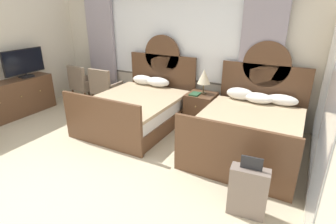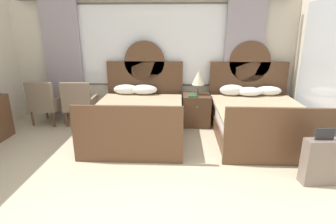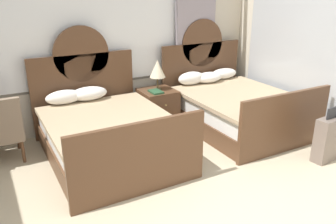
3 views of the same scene
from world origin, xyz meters
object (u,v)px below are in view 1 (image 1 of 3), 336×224
tv_flatscreen (24,63)px  nightstand_between_beds (201,109)px  bed_near_mirror (249,129)px  armchair_by_window_centre (83,83)px  book_on_nightstand (195,94)px  dresser_minibar (15,98)px  bed_near_window (138,107)px  suitcase_on_floor (248,191)px  table_lamp_on_nightstand (204,77)px  armchair_by_window_left (105,87)px

tv_flatscreen → nightstand_between_beds: bearing=17.7°
bed_near_mirror → nightstand_between_beds: bed_near_mirror is taller
armchair_by_window_centre → nightstand_between_beds: bearing=2.1°
bed_near_mirror → book_on_nightstand: 1.37m
dresser_minibar → nightstand_between_beds: bearing=22.3°
tv_flatscreen → dresser_minibar: bearing=-94.1°
bed_near_window → suitcase_on_floor: size_ratio=2.83×
dresser_minibar → bed_near_mirror: bearing=10.8°
suitcase_on_floor → bed_near_mirror: bearing=102.3°
bed_near_mirror → bed_near_window: bearing=-179.8°
nightstand_between_beds → table_lamp_on_nightstand: (0.02, 0.04, 0.68)m
armchair_by_window_left → armchair_by_window_centre: 0.73m
bed_near_window → suitcase_on_floor: (2.64, -1.62, -0.04)m
bed_near_window → armchair_by_window_left: size_ratio=2.35×
tv_flatscreen → armchair_by_window_centre: tv_flatscreen is taller
dresser_minibar → armchair_by_window_left: bearing=47.2°
bed_near_window → armchair_by_window_centre: bed_near_window is taller
bed_near_window → dresser_minibar: bearing=-160.8°
book_on_nightstand → tv_flatscreen: (-3.73, -1.11, 0.48)m
nightstand_between_beds → tv_flatscreen: tv_flatscreen is taller
nightstand_between_beds → suitcase_on_floor: bearing=-56.5°
bed_near_mirror → armchair_by_window_left: size_ratio=2.35×
bed_near_window → nightstand_between_beds: bearing=29.1°
suitcase_on_floor → armchair_by_window_centre: bearing=155.6°
nightstand_between_beds → suitcase_on_floor: (1.50, -2.26, -0.01)m
suitcase_on_floor → dresser_minibar: bearing=172.8°
bed_near_window → tv_flatscreen: (-2.67, -0.58, 0.79)m
bed_near_mirror → armchair_by_window_centre: bearing=173.3°
armchair_by_window_left → armchair_by_window_centre: size_ratio=1.00×
table_lamp_on_nightstand → armchair_by_window_centre: 3.29m
armchair_by_window_left → armchair_by_window_centre: (-0.73, 0.00, 0.00)m
table_lamp_on_nightstand → book_on_nightstand: 0.39m
armchair_by_window_centre → suitcase_on_floor: (4.72, -2.14, -0.17)m
tv_flatscreen → armchair_by_window_left: 1.85m
bed_near_mirror → table_lamp_on_nightstand: size_ratio=4.43×
bed_near_window → table_lamp_on_nightstand: (1.17, 0.68, 0.64)m
bed_near_mirror → nightstand_between_beds: (-1.14, 0.63, -0.04)m
armchair_by_window_centre → dresser_minibar: bearing=-113.0°
table_lamp_on_nightstand → suitcase_on_floor: (1.47, -2.30, -0.68)m
armchair_by_window_centre → bed_near_mirror: bearing=-6.7°
tv_flatscreen → armchair_by_window_left: bearing=39.6°
table_lamp_on_nightstand → suitcase_on_floor: bearing=-57.3°
nightstand_between_beds → tv_flatscreen: bearing=-162.3°
table_lamp_on_nightstand → armchair_by_window_left: bearing=-176.4°
bed_near_mirror → nightstand_between_beds: bearing=151.1°
bed_near_mirror → dresser_minibar: bearing=-169.2°
nightstand_between_beds → suitcase_on_floor: 2.71m
bed_near_mirror → book_on_nightstand: size_ratio=8.58×
armchair_by_window_left → armchair_by_window_centre: bearing=179.9°
bed_near_mirror → table_lamp_on_nightstand: (-1.12, 0.67, 0.64)m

